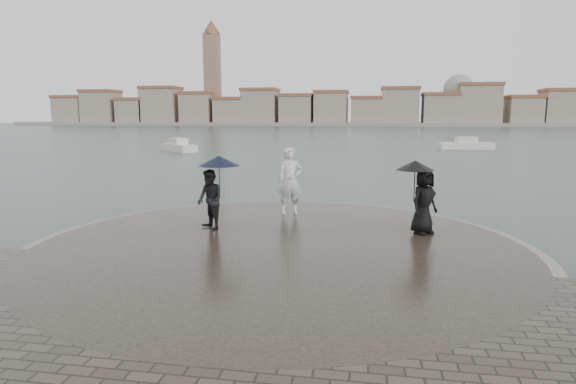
# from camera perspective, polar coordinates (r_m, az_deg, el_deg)

# --- Properties ---
(ground) EXTENTS (400.00, 400.00, 0.00)m
(ground) POSITION_cam_1_polar(r_m,az_deg,el_deg) (8.80, -5.55, -14.31)
(ground) COLOR #2B3835
(ground) RESTS_ON ground
(kerb_ring) EXTENTS (12.50, 12.50, 0.32)m
(kerb_ring) POSITION_cam_1_polar(r_m,az_deg,el_deg) (11.96, -1.08, -7.09)
(kerb_ring) COLOR gray
(kerb_ring) RESTS_ON ground
(quay_tip) EXTENTS (11.90, 11.90, 0.36)m
(quay_tip) POSITION_cam_1_polar(r_m,az_deg,el_deg) (11.95, -1.08, -6.99)
(quay_tip) COLOR #2D261E
(quay_tip) RESTS_ON ground
(statue) EXTENTS (0.90, 0.73, 2.13)m
(statue) POSITION_cam_1_polar(r_m,az_deg,el_deg) (15.33, 0.27, 1.33)
(statue) COLOR silver
(statue) RESTS_ON quay_tip
(visitor_left) EXTENTS (1.33, 1.17, 2.04)m
(visitor_left) POSITION_cam_1_polar(r_m,az_deg,el_deg) (13.39, -8.91, 0.47)
(visitor_left) COLOR black
(visitor_left) RESTS_ON quay_tip
(visitor_right) EXTENTS (1.26, 1.11, 1.95)m
(visitor_right) POSITION_cam_1_polar(r_m,az_deg,el_deg) (13.22, 15.55, -0.04)
(visitor_right) COLOR black
(visitor_right) RESTS_ON quay_tip
(far_skyline) EXTENTS (260.00, 20.00, 37.00)m
(far_skyline) POSITION_cam_1_polar(r_m,az_deg,el_deg) (168.71, 7.11, 9.68)
(far_skyline) COLOR gray
(far_skyline) RESTS_ON ground
(boats) EXTENTS (34.06, 11.46, 1.50)m
(boats) POSITION_cam_1_polar(r_m,az_deg,el_deg) (49.49, 4.57, 5.41)
(boats) COLOR silver
(boats) RESTS_ON ground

